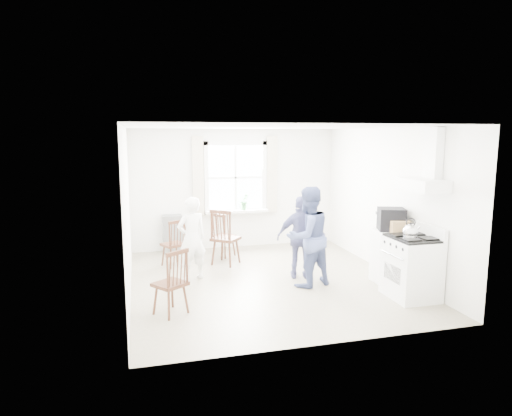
{
  "coord_description": "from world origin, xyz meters",
  "views": [
    {
      "loc": [
        -2.09,
        -7.23,
        2.48
      ],
      "look_at": [
        -0.14,
        0.2,
        1.24
      ],
      "focal_mm": 32.0,
      "sensor_mm": 36.0,
      "label": 1
    }
  ],
  "objects_px": {
    "windsor_chair_c": "(175,275)",
    "stereo_stack": "(391,219)",
    "gas_stove": "(412,267)",
    "low_cabinet": "(391,257)",
    "person_mid": "(308,237)",
    "person_left": "(192,239)",
    "windsor_chair_b": "(223,231)",
    "person_right": "(301,237)",
    "windsor_chair_a": "(176,238)"
  },
  "relations": [
    {
      "from": "stereo_stack",
      "to": "windsor_chair_c",
      "type": "distance_m",
      "value": 3.69
    },
    {
      "from": "windsor_chair_b",
      "to": "windsor_chair_c",
      "type": "distance_m",
      "value": 2.49
    },
    {
      "from": "gas_stove",
      "to": "windsor_chair_b",
      "type": "distance_m",
      "value": 3.48
    },
    {
      "from": "stereo_stack",
      "to": "windsor_chair_a",
      "type": "bearing_deg",
      "value": 151.66
    },
    {
      "from": "stereo_stack",
      "to": "person_mid",
      "type": "xyz_separation_m",
      "value": [
        -1.4,
        0.19,
        -0.26
      ]
    },
    {
      "from": "windsor_chair_a",
      "to": "windsor_chair_c",
      "type": "height_order",
      "value": "windsor_chair_c"
    },
    {
      "from": "gas_stove",
      "to": "person_right",
      "type": "xyz_separation_m",
      "value": [
        -1.28,
        1.35,
        0.24
      ]
    },
    {
      "from": "windsor_chair_a",
      "to": "person_mid",
      "type": "distance_m",
      "value": 2.6
    },
    {
      "from": "person_left",
      "to": "person_right",
      "type": "height_order",
      "value": "person_left"
    },
    {
      "from": "low_cabinet",
      "to": "windsor_chair_a",
      "type": "bearing_deg",
      "value": 151.19
    },
    {
      "from": "person_left",
      "to": "person_right",
      "type": "bearing_deg",
      "value": 148.55
    },
    {
      "from": "low_cabinet",
      "to": "windsor_chair_c",
      "type": "xyz_separation_m",
      "value": [
        -3.62,
        -0.5,
        0.13
      ]
    },
    {
      "from": "gas_stove",
      "to": "person_left",
      "type": "distance_m",
      "value": 3.59
    },
    {
      "from": "low_cabinet",
      "to": "stereo_stack",
      "type": "bearing_deg",
      "value": 93.81
    },
    {
      "from": "windsor_chair_b",
      "to": "person_mid",
      "type": "height_order",
      "value": "person_mid"
    },
    {
      "from": "windsor_chair_a",
      "to": "person_right",
      "type": "height_order",
      "value": "person_right"
    },
    {
      "from": "windsor_chair_b",
      "to": "person_left",
      "type": "xyz_separation_m",
      "value": [
        -0.67,
        -0.71,
        0.06
      ]
    },
    {
      "from": "windsor_chair_b",
      "to": "windsor_chair_c",
      "type": "xyz_separation_m",
      "value": [
        -1.08,
        -2.24,
        -0.09
      ]
    },
    {
      "from": "stereo_stack",
      "to": "windsor_chair_b",
      "type": "relative_size",
      "value": 0.47
    },
    {
      "from": "stereo_stack",
      "to": "windsor_chair_b",
      "type": "distance_m",
      "value": 3.08
    },
    {
      "from": "low_cabinet",
      "to": "windsor_chair_b",
      "type": "relative_size",
      "value": 0.82
    },
    {
      "from": "person_mid",
      "to": "stereo_stack",
      "type": "bearing_deg",
      "value": 154.25
    },
    {
      "from": "windsor_chair_a",
      "to": "person_right",
      "type": "relative_size",
      "value": 0.64
    },
    {
      "from": "person_left",
      "to": "person_mid",
      "type": "bearing_deg",
      "value": 136.12
    },
    {
      "from": "stereo_stack",
      "to": "windsor_chair_c",
      "type": "bearing_deg",
      "value": -171.55
    },
    {
      "from": "person_mid",
      "to": "person_right",
      "type": "bearing_deg",
      "value": -114.23
    },
    {
      "from": "windsor_chair_b",
      "to": "person_mid",
      "type": "distance_m",
      "value": 1.9
    },
    {
      "from": "low_cabinet",
      "to": "windsor_chair_c",
      "type": "relative_size",
      "value": 0.95
    },
    {
      "from": "low_cabinet",
      "to": "person_left",
      "type": "distance_m",
      "value": 3.38
    },
    {
      "from": "stereo_stack",
      "to": "windsor_chair_a",
      "type": "relative_size",
      "value": 0.57
    },
    {
      "from": "stereo_stack",
      "to": "windsor_chair_c",
      "type": "relative_size",
      "value": 0.55
    },
    {
      "from": "person_left",
      "to": "gas_stove",
      "type": "bearing_deg",
      "value": 131.24
    },
    {
      "from": "stereo_stack",
      "to": "windsor_chair_b",
      "type": "height_order",
      "value": "stereo_stack"
    },
    {
      "from": "windsor_chair_b",
      "to": "stereo_stack",
      "type": "bearing_deg",
      "value": -33.98
    },
    {
      "from": "windsor_chair_a",
      "to": "windsor_chair_c",
      "type": "relative_size",
      "value": 0.97
    },
    {
      "from": "gas_stove",
      "to": "low_cabinet",
      "type": "distance_m",
      "value": 0.7
    },
    {
      "from": "person_left",
      "to": "person_right",
      "type": "distance_m",
      "value": 1.89
    },
    {
      "from": "gas_stove",
      "to": "low_cabinet",
      "type": "xyz_separation_m",
      "value": [
        0.07,
        0.7,
        -0.03
      ]
    },
    {
      "from": "person_mid",
      "to": "windsor_chair_b",
      "type": "bearing_deg",
      "value": -71.07
    },
    {
      "from": "windsor_chair_c",
      "to": "stereo_stack",
      "type": "bearing_deg",
      "value": 8.45
    },
    {
      "from": "windsor_chair_a",
      "to": "person_mid",
      "type": "bearing_deg",
      "value": -39.36
    },
    {
      "from": "windsor_chair_c",
      "to": "person_mid",
      "type": "distance_m",
      "value": 2.35
    },
    {
      "from": "windsor_chair_c",
      "to": "windsor_chair_a",
      "type": "bearing_deg",
      "value": 84.71
    },
    {
      "from": "person_right",
      "to": "person_mid",
      "type": "bearing_deg",
      "value": 100.26
    },
    {
      "from": "windsor_chair_c",
      "to": "gas_stove",
      "type": "bearing_deg",
      "value": -3.23
    },
    {
      "from": "windsor_chair_a",
      "to": "person_mid",
      "type": "height_order",
      "value": "person_mid"
    },
    {
      "from": "gas_stove",
      "to": "windsor_chair_c",
      "type": "height_order",
      "value": "gas_stove"
    },
    {
      "from": "gas_stove",
      "to": "stereo_stack",
      "type": "relative_size",
      "value": 2.16
    },
    {
      "from": "gas_stove",
      "to": "windsor_chair_b",
      "type": "bearing_deg",
      "value": 135.24
    },
    {
      "from": "person_mid",
      "to": "person_left",
      "type": "bearing_deg",
      "value": -42.03
    }
  ]
}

